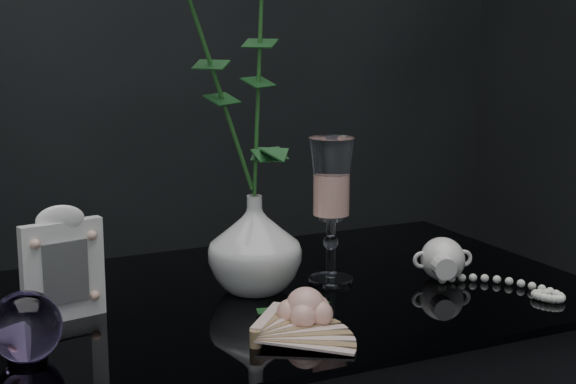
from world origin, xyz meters
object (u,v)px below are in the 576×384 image
picture_frame (62,263)px  loose_rose (306,308)px  vase (255,244)px  pearl_jar (443,257)px  wine_glass (331,211)px  paperweight (26,326)px

picture_frame → loose_rose: picture_frame is taller
vase → picture_frame: size_ratio=0.92×
pearl_jar → loose_rose: bearing=-142.2°
vase → picture_frame: picture_frame is taller
wine_glass → loose_rose: (-0.13, -0.17, -0.08)m
pearl_jar → wine_glass: bearing=177.5°
wine_glass → pearl_jar: 0.19m
paperweight → loose_rose: size_ratio=0.53×
paperweight → loose_rose: bearing=-7.2°
wine_glass → picture_frame: 0.40m
picture_frame → paperweight: 0.15m
wine_glass → paperweight: wine_glass is taller
vase → loose_rose: 0.18m
wine_glass → loose_rose: 0.22m
picture_frame → vase: bearing=-10.2°
vase → pearl_jar: 0.30m
pearl_jar → vase: bearing=-175.4°
picture_frame → loose_rose: bearing=-42.5°
picture_frame → pearl_jar: bearing=-17.3°
vase → wine_glass: size_ratio=0.65×
paperweight → loose_rose: (0.34, -0.04, -0.02)m
vase → loose_rose: size_ratio=0.90×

